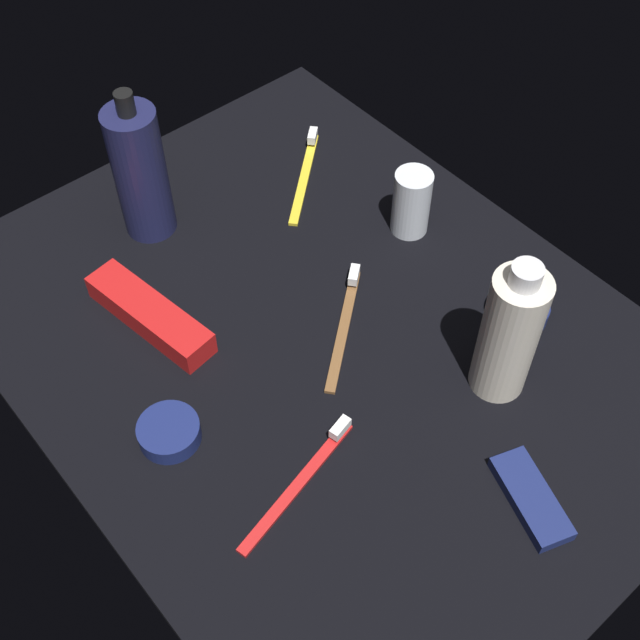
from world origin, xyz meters
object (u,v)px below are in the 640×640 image
object	(u,v)px
toothbrush_brown	(345,320)
toothpaste_box_red	(150,315)
bodywash_bottle	(509,334)
snack_bar_navy	(531,498)
toothbrush_red	(304,476)
cream_tin_right	(519,310)
cream_tin_left	(171,434)
deodorant_stick	(411,203)
toothbrush_yellow	(305,171)
lotion_bottle	(140,172)

from	to	relation	value
toothbrush_brown	toothpaste_box_red	size ratio (longest dim) A/B	0.84
bodywash_bottle	snack_bar_navy	bearing A→B (deg)	-34.68
toothbrush_red	cream_tin_right	xyz separation A→B (cm)	(-0.08, 32.95, 0.46)
bodywash_bottle	snack_bar_navy	xyz separation A→B (cm)	(12.15, -8.40, -7.86)
snack_bar_navy	cream_tin_right	xyz separation A→B (cm)	(-16.77, 17.29, 0.32)
toothbrush_red	cream_tin_left	xyz separation A→B (cm)	(-12.58, -7.68, 0.48)
bodywash_bottle	toothbrush_red	size ratio (longest dim) A/B	1.05
deodorant_stick	toothbrush_yellow	bearing A→B (deg)	-168.01
bodywash_bottle	toothbrush_yellow	bearing A→B (deg)	171.83
toothbrush_brown	cream_tin_left	distance (cm)	24.36
toothbrush_red	snack_bar_navy	world-z (taller)	toothbrush_red
bodywash_bottle	toothbrush_red	xyz separation A→B (cm)	(-4.54, -24.07, -8.00)
toothbrush_brown	cream_tin_right	bearing A→B (deg)	52.66
toothbrush_yellow	snack_bar_navy	xyz separation A→B (cm)	(52.21, -14.16, 0.14)
toothbrush_brown	snack_bar_navy	world-z (taller)	toothbrush_brown
cream_tin_left	cream_tin_right	world-z (taller)	same
lotion_bottle	toothbrush_red	world-z (taller)	lotion_bottle
bodywash_bottle	toothbrush_yellow	distance (cm)	41.25
toothpaste_box_red	cream_tin_right	bearing A→B (deg)	42.56
deodorant_stick	toothbrush_red	bearing A→B (deg)	-60.44
toothbrush_red	snack_bar_navy	size ratio (longest dim) A/B	1.71
lotion_bottle	deodorant_stick	size ratio (longest dim) A/B	2.31
toothbrush_yellow	cream_tin_left	bearing A→B (deg)	-58.54
toothbrush_yellow	cream_tin_left	distance (cm)	43.96
toothpaste_box_red	cream_tin_left	bearing A→B (deg)	-34.23
toothbrush_red	snack_bar_navy	bearing A→B (deg)	43.20
lotion_bottle	toothbrush_brown	bearing A→B (deg)	16.47
bodywash_bottle	deodorant_stick	bearing A→B (deg)	158.42
deodorant_stick	cream_tin_right	bearing A→B (deg)	-1.21
cream_tin_left	cream_tin_right	distance (cm)	42.51
snack_bar_navy	toothbrush_red	bearing A→B (deg)	-117.70
toothbrush_brown	toothbrush_yellow	bearing A→B (deg)	150.27
deodorant_stick	cream_tin_left	bearing A→B (deg)	-81.22
toothpaste_box_red	cream_tin_right	xyz separation A→B (cm)	(27.15, 33.55, -0.53)
bodywash_bottle	toothpaste_box_red	bearing A→B (deg)	-142.17
toothpaste_box_red	cream_tin_right	size ratio (longest dim) A/B	2.50
toothbrush_brown	cream_tin_left	size ratio (longest dim) A/B	2.21
toothbrush_brown	toothpaste_box_red	world-z (taller)	toothpaste_box_red
deodorant_stick	toothpaste_box_red	distance (cm)	35.07
deodorant_stick	cream_tin_right	world-z (taller)	deodorant_stick
deodorant_stick	lotion_bottle	bearing A→B (deg)	-131.17
toothbrush_brown	toothbrush_red	bearing A→B (deg)	-53.16
bodywash_bottle	deodorant_stick	xyz separation A→B (cm)	(-23.46, 9.28, -4.14)
snack_bar_navy	deodorant_stick	bearing A→B (deg)	172.69
snack_bar_navy	cream_tin_right	size ratio (longest dim) A/B	1.48
toothbrush_brown	toothbrush_yellow	world-z (taller)	same
lotion_bottle	snack_bar_navy	world-z (taller)	lotion_bottle
toothbrush_brown	bodywash_bottle	bearing A→B (deg)	23.46
toothbrush_yellow	toothpaste_box_red	world-z (taller)	toothpaste_box_red
bodywash_bottle	toothbrush_brown	size ratio (longest dim) A/B	1.27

